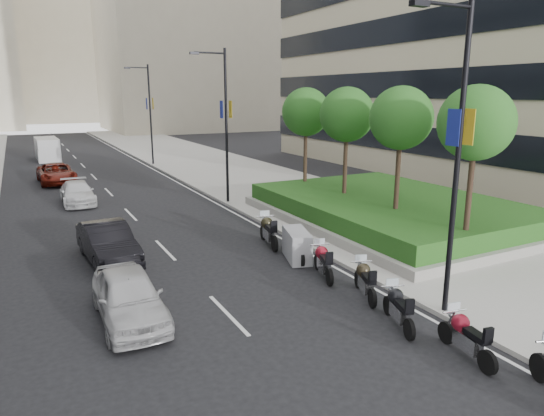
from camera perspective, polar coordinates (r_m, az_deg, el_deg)
ground at (r=12.60m, az=8.91°, el=-17.94°), size 160.00×160.00×0.00m
sidewalk_right at (r=42.08m, az=-5.55°, el=4.49°), size 10.00×100.00×0.15m
lane_edge at (r=40.43m, az=-12.53°, el=3.77°), size 0.12×100.00×0.01m
lane_centre at (r=39.43m, az=-19.84°, el=3.06°), size 0.12×100.00×0.01m
building_cream_right at (r=93.76m, az=-10.27°, el=20.19°), size 28.00×24.00×36.00m
building_cream_centre at (r=129.45m, az=-24.91°, el=17.71°), size 30.00×24.00×38.00m
planter at (r=25.63m, az=13.75°, el=-0.95°), size 10.00×14.00×0.40m
hedge at (r=25.49m, az=13.82°, el=0.36°), size 9.40×13.40×0.80m
tree_0 at (r=19.65m, az=22.87°, el=9.15°), size 2.80×2.80×6.30m
tree_1 at (r=22.41m, az=14.94°, el=10.13°), size 2.80×2.80×6.30m
tree_2 at (r=25.51m, az=8.80°, el=10.76°), size 2.80×2.80×6.30m
tree_3 at (r=28.83m, az=4.02°, el=11.16°), size 2.80×2.80×6.30m
lamp_post_0 at (r=14.43m, az=20.71°, el=6.74°), size 2.34×0.45×9.00m
lamp_post_1 at (r=28.67m, az=-5.71°, el=10.40°), size 2.34×0.45×9.00m
lamp_post_2 at (r=45.85m, az=-14.34°, el=11.14°), size 2.34×0.45×9.00m
motorcycle_1 at (r=13.49m, az=21.82°, el=-13.83°), size 0.71×2.12×1.06m
motorcycle_2 at (r=14.53m, az=14.63°, el=-11.28°), size 0.92×2.03×1.05m
motorcycle_3 at (r=16.25m, az=10.89°, el=-8.34°), size 0.98×2.05×1.07m
motorcycle_4 at (r=17.71m, az=6.04°, el=-6.28°), size 0.91×2.13×1.09m
motorcycle_5 at (r=19.41m, az=2.94°, el=-4.39°), size 1.36×2.14×1.21m
motorcycle_6 at (r=21.21m, az=-0.43°, el=-2.71°), size 0.82×2.41×1.21m
car_a at (r=14.94m, az=-16.49°, el=-9.92°), size 1.87×4.44×1.50m
car_b at (r=20.23m, az=-18.76°, el=-3.89°), size 1.92×4.74×1.53m
car_c at (r=31.53m, az=-21.92°, el=1.67°), size 1.90×4.53×1.31m
car_d at (r=39.35m, az=-24.03°, el=3.74°), size 2.62×5.33×1.46m
delivery_van at (r=53.36m, az=-24.89°, el=6.21°), size 2.11×5.24×2.18m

